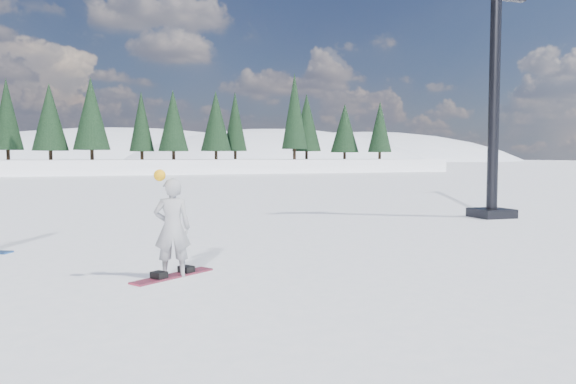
% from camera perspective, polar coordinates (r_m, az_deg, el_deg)
% --- Properties ---
extents(alpine_backdrop, '(412.50, 227.00, 53.20)m').
position_cam_1_polar(alpine_backdrop, '(200.10, -24.89, -1.22)').
color(alpine_backdrop, white).
rests_on(alpine_backdrop, ground).
extents(lift_tower, '(2.02, 1.16, 7.31)m').
position_cam_1_polar(lift_tower, '(18.46, 20.16, 6.78)').
color(lift_tower, black).
rests_on(lift_tower, ground).
extents(snowboarder_woman, '(0.62, 0.45, 1.70)m').
position_cam_1_polar(snowboarder_woman, '(8.98, -11.69, -3.50)').
color(snowboarder_woman, '#9F9FA4').
rests_on(snowboarder_woman, ground).
extents(snowboard_woman, '(1.42, 1.03, 0.03)m').
position_cam_1_polar(snowboard_woman, '(9.11, -11.61, -8.36)').
color(snowboard_woman, maroon).
rests_on(snowboard_woman, ground).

